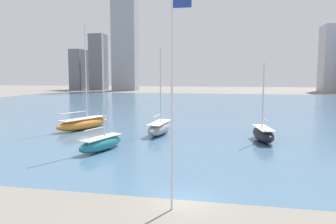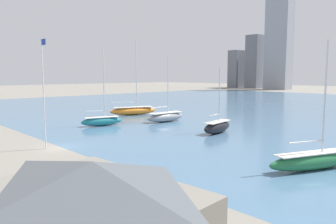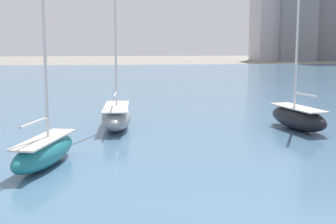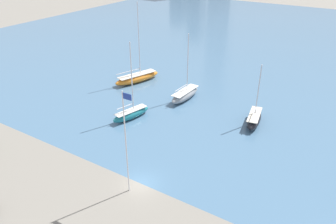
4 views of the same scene
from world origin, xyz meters
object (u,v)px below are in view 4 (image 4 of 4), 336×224
at_px(sailboat_teal, 131,114).
at_px(sailboat_black, 254,119).
at_px(flag_pole, 126,141).
at_px(sailboat_gray, 185,94).
at_px(sailboat_orange, 137,78).

bearing_deg(sailboat_teal, sailboat_black, 41.82).
height_order(flag_pole, sailboat_gray, flag_pole).
xyz_separation_m(sailboat_orange, sailboat_teal, (8.88, -13.65, -0.07)).
distance_m(sailboat_gray, sailboat_teal, 12.27).
xyz_separation_m(flag_pole, sailboat_orange, (-19.88, 28.27, -6.14)).
xyz_separation_m(sailboat_black, sailboat_teal, (-18.39, -9.27, -0.05)).
height_order(flag_pole, sailboat_black, flag_pole).
xyz_separation_m(flag_pole, sailboat_gray, (-6.98, 26.22, -6.15)).
height_order(sailboat_orange, sailboat_gray, sailboat_orange).
bearing_deg(sailboat_orange, sailboat_black, 10.42).
bearing_deg(sailboat_gray, sailboat_black, -6.48).
height_order(sailboat_black, sailboat_gray, sailboat_gray).
relative_size(flag_pole, sailboat_black, 1.31).
height_order(sailboat_black, sailboat_teal, sailboat_teal).
distance_m(sailboat_black, sailboat_gray, 14.54).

